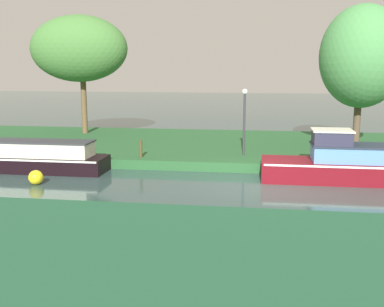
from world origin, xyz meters
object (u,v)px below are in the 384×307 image
(lamp_post, at_px, (244,114))
(mooring_post_near, at_px, (141,149))
(maroon_barge, at_px, (365,165))
(channel_buoy, at_px, (36,177))
(willow_tree_left, at_px, (79,49))
(black_narrowboat, at_px, (37,158))
(willow_tree_centre, at_px, (362,57))

(lamp_post, height_order, mooring_post_near, lamp_post)
(maroon_barge, height_order, mooring_post_near, maroon_barge)
(lamp_post, xyz_separation_m, mooring_post_near, (-4.34, -1.18, -1.45))
(channel_buoy, bearing_deg, willow_tree_left, 101.79)
(willow_tree_left, relative_size, mooring_post_near, 8.85)
(lamp_post, distance_m, mooring_post_near, 4.72)
(black_narrowboat, distance_m, willow_tree_left, 9.10)
(willow_tree_centre, bearing_deg, black_narrowboat, -159.41)
(maroon_barge, height_order, channel_buoy, maroon_barge)
(willow_tree_left, relative_size, channel_buoy, 12.52)
(channel_buoy, bearing_deg, willow_tree_centre, 29.94)
(willow_tree_centre, distance_m, mooring_post_near, 10.97)
(willow_tree_left, bearing_deg, maroon_barge, -28.95)
(willow_tree_centre, bearing_deg, channel_buoy, -150.06)
(maroon_barge, xyz_separation_m, willow_tree_left, (-14.00, 7.74, 4.55))
(lamp_post, height_order, channel_buoy, lamp_post)
(willow_tree_left, bearing_deg, black_narrowboat, -82.10)
(mooring_post_near, bearing_deg, willow_tree_left, 128.78)
(willow_tree_left, height_order, channel_buoy, willow_tree_left)
(maroon_barge, distance_m, black_narrowboat, 12.93)
(willow_tree_centre, height_order, lamp_post, willow_tree_centre)
(black_narrowboat, height_order, willow_tree_centre, willow_tree_centre)
(willow_tree_left, height_order, willow_tree_centre, willow_tree_left)
(maroon_barge, distance_m, willow_tree_centre, 6.53)
(mooring_post_near, bearing_deg, channel_buoy, -130.02)
(lamp_post, distance_m, channel_buoy, 8.97)
(channel_buoy, bearing_deg, maroon_barge, 10.21)
(black_narrowboat, xyz_separation_m, mooring_post_near, (4.00, 1.43, 0.24))
(maroon_barge, xyz_separation_m, mooring_post_near, (-8.93, 1.43, 0.14))
(willow_tree_left, distance_m, mooring_post_near, 9.22)
(black_narrowboat, xyz_separation_m, willow_tree_centre, (13.58, 5.10, 4.13))
(willow_tree_centre, relative_size, mooring_post_near, 8.85)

